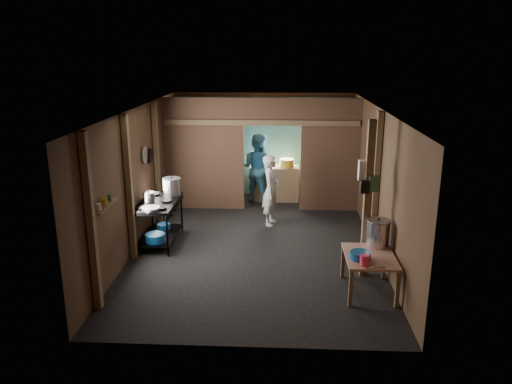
# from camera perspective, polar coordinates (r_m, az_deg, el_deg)

# --- Properties ---
(floor) EXTENTS (4.50, 7.00, 0.00)m
(floor) POSITION_cam_1_polar(r_m,az_deg,el_deg) (9.73, 0.06, -5.91)
(floor) COLOR black
(floor) RESTS_ON ground
(ceiling) EXTENTS (4.50, 7.00, 0.00)m
(ceiling) POSITION_cam_1_polar(r_m,az_deg,el_deg) (9.08, 0.06, 9.48)
(ceiling) COLOR #47403A
(ceiling) RESTS_ON ground
(wall_back) EXTENTS (4.50, 0.00, 2.60)m
(wall_back) POSITION_cam_1_polar(r_m,az_deg,el_deg) (12.74, 0.85, 5.47)
(wall_back) COLOR #493225
(wall_back) RESTS_ON ground
(wall_front) EXTENTS (4.50, 0.00, 2.60)m
(wall_front) POSITION_cam_1_polar(r_m,az_deg,el_deg) (6.01, -1.60, -6.88)
(wall_front) COLOR #493225
(wall_front) RESTS_ON ground
(wall_left) EXTENTS (0.00, 7.00, 2.60)m
(wall_left) POSITION_cam_1_polar(r_m,az_deg,el_deg) (9.69, -13.35, 1.65)
(wall_left) COLOR #493225
(wall_left) RESTS_ON ground
(wall_right) EXTENTS (0.00, 7.00, 2.60)m
(wall_right) POSITION_cam_1_polar(r_m,az_deg,el_deg) (9.48, 13.77, 1.30)
(wall_right) COLOR #493225
(wall_right) RESTS_ON ground
(partition_left) EXTENTS (1.85, 0.10, 2.60)m
(partition_left) POSITION_cam_1_polar(r_m,az_deg,el_deg) (11.59, -5.97, 4.32)
(partition_left) COLOR brown
(partition_left) RESTS_ON floor
(partition_right) EXTENTS (1.35, 0.10, 2.60)m
(partition_right) POSITION_cam_1_polar(r_m,az_deg,el_deg) (11.51, 8.49, 4.15)
(partition_right) COLOR brown
(partition_right) RESTS_ON floor
(partition_header) EXTENTS (1.30, 0.10, 0.60)m
(partition_header) POSITION_cam_1_polar(r_m,az_deg,el_deg) (11.29, 1.91, 9.24)
(partition_header) COLOR brown
(partition_header) RESTS_ON wall_back
(turquoise_panel) EXTENTS (4.40, 0.06, 2.50)m
(turquoise_panel) POSITION_cam_1_polar(r_m,az_deg,el_deg) (12.69, 0.83, 5.20)
(turquoise_panel) COLOR #68C0BA
(turquoise_panel) RESTS_ON wall_back
(back_counter) EXTENTS (1.20, 0.50, 0.85)m
(back_counter) POSITION_cam_1_polar(r_m,az_deg,el_deg) (12.39, 2.12, 1.00)
(back_counter) COLOR brown
(back_counter) RESTS_ON floor
(wall_clock) EXTENTS (0.20, 0.03, 0.20)m
(wall_clock) POSITION_cam_1_polar(r_m,az_deg,el_deg) (12.54, 1.99, 8.07)
(wall_clock) COLOR silver
(wall_clock) RESTS_ON wall_back
(post_left_a) EXTENTS (0.10, 0.12, 2.60)m
(post_left_a) POSITION_cam_1_polar(r_m,az_deg,el_deg) (7.31, -18.35, -3.45)
(post_left_a) COLOR brown
(post_left_a) RESTS_ON floor
(post_left_b) EXTENTS (0.10, 0.12, 2.60)m
(post_left_b) POSITION_cam_1_polar(r_m,az_deg,el_deg) (8.93, -14.31, 0.37)
(post_left_b) COLOR brown
(post_left_b) RESTS_ON floor
(post_left_c) EXTENTS (0.10, 0.12, 2.60)m
(post_left_c) POSITION_cam_1_polar(r_m,az_deg,el_deg) (10.80, -11.26, 3.23)
(post_left_c) COLOR brown
(post_left_c) RESTS_ON floor
(post_right) EXTENTS (0.10, 0.12, 2.60)m
(post_right) POSITION_cam_1_polar(r_m,az_deg,el_deg) (9.28, 13.57, 1.00)
(post_right) COLOR brown
(post_right) RESTS_ON floor
(post_free) EXTENTS (0.12, 0.12, 2.60)m
(post_free) POSITION_cam_1_polar(r_m,az_deg,el_deg) (8.18, 12.65, -0.96)
(post_free) COLOR brown
(post_free) RESTS_ON floor
(cross_beam) EXTENTS (4.40, 0.12, 0.12)m
(cross_beam) POSITION_cam_1_polar(r_m,az_deg,el_deg) (11.28, 0.61, 7.96)
(cross_beam) COLOR brown
(cross_beam) RESTS_ON wall_left
(pan_lid_big) EXTENTS (0.03, 0.34, 0.34)m
(pan_lid_big) POSITION_cam_1_polar(r_m,az_deg,el_deg) (9.98, -12.63, 4.17)
(pan_lid_big) COLOR gray
(pan_lid_big) RESTS_ON wall_left
(pan_lid_small) EXTENTS (0.03, 0.30, 0.30)m
(pan_lid_small) POSITION_cam_1_polar(r_m,az_deg,el_deg) (10.38, -12.02, 4.09)
(pan_lid_small) COLOR black
(pan_lid_small) RESTS_ON wall_left
(wall_shelf) EXTENTS (0.14, 0.80, 0.03)m
(wall_shelf) POSITION_cam_1_polar(r_m,az_deg,el_deg) (7.72, -16.91, -1.53)
(wall_shelf) COLOR brown
(wall_shelf) RESTS_ON wall_left
(jar_white) EXTENTS (0.07, 0.07, 0.10)m
(jar_white) POSITION_cam_1_polar(r_m,az_deg,el_deg) (7.47, -17.58, -1.63)
(jar_white) COLOR silver
(jar_white) RESTS_ON wall_shelf
(jar_yellow) EXTENTS (0.08, 0.08, 0.10)m
(jar_yellow) POSITION_cam_1_polar(r_m,az_deg,el_deg) (7.70, -16.95, -1.07)
(jar_yellow) COLOR gold
(jar_yellow) RESTS_ON wall_shelf
(jar_green) EXTENTS (0.06, 0.06, 0.10)m
(jar_green) POSITION_cam_1_polar(r_m,az_deg,el_deg) (7.90, -16.42, -0.60)
(jar_green) COLOR #33623A
(jar_green) RESTS_ON wall_shelf
(bag_white) EXTENTS (0.22, 0.15, 0.32)m
(bag_white) POSITION_cam_1_polar(r_m,az_deg,el_deg) (8.13, 12.42, 2.44)
(bag_white) COLOR silver
(bag_white) RESTS_ON post_free
(bag_green) EXTENTS (0.16, 0.12, 0.24)m
(bag_green) POSITION_cam_1_polar(r_m,az_deg,el_deg) (8.06, 13.34, 0.95)
(bag_green) COLOR #33623A
(bag_green) RESTS_ON post_free
(bag_black) EXTENTS (0.14, 0.10, 0.20)m
(bag_black) POSITION_cam_1_polar(r_m,az_deg,el_deg) (8.03, 12.36, 0.58)
(bag_black) COLOR black
(bag_black) RESTS_ON post_free
(gas_range) EXTENTS (0.73, 1.43, 0.84)m
(gas_range) POSITION_cam_1_polar(r_m,az_deg,el_deg) (9.79, -11.03, -3.44)
(gas_range) COLOR black
(gas_range) RESTS_ON floor
(prep_table) EXTENTS (0.75, 1.03, 0.61)m
(prep_table) POSITION_cam_1_polar(r_m,az_deg,el_deg) (7.97, 12.78, -9.10)
(prep_table) COLOR tan
(prep_table) RESTS_ON floor
(stove_pot_large) EXTENTS (0.36, 0.36, 0.36)m
(stove_pot_large) POSITION_cam_1_polar(r_m,az_deg,el_deg) (10.04, -9.62, 0.59)
(stove_pot_large) COLOR silver
(stove_pot_large) RESTS_ON gas_range
(stove_pot_med) EXTENTS (0.25, 0.25, 0.20)m
(stove_pot_med) POSITION_cam_1_polar(r_m,az_deg,el_deg) (9.68, -12.17, -0.60)
(stove_pot_med) COLOR silver
(stove_pot_med) RESTS_ON gas_range
(frying_pan) EXTENTS (0.42, 0.59, 0.07)m
(frying_pan) POSITION_cam_1_polar(r_m,az_deg,el_deg) (9.18, -11.94, -1.87)
(frying_pan) COLOR gray
(frying_pan) RESTS_ON gas_range
(blue_tub_front) EXTENTS (0.37, 0.37, 0.15)m
(blue_tub_front) POSITION_cam_1_polar(r_m,az_deg,el_deg) (9.54, -11.46, -5.15)
(blue_tub_front) COLOR #134C88
(blue_tub_front) RESTS_ON gas_range
(blue_tub_back) EXTENTS (0.27, 0.27, 0.11)m
(blue_tub_back) POSITION_cam_1_polar(r_m,az_deg,el_deg) (10.17, -10.53, -3.89)
(blue_tub_back) COLOR #134C88
(blue_tub_back) RESTS_ON gas_range
(stock_pot) EXTENTS (0.46, 0.46, 0.45)m
(stock_pot) POSITION_cam_1_polar(r_m,az_deg,el_deg) (8.19, 13.79, -4.62)
(stock_pot) COLOR silver
(stock_pot) RESTS_ON prep_table
(wash_basin) EXTENTS (0.34, 0.34, 0.12)m
(wash_basin) POSITION_cam_1_polar(r_m,az_deg,el_deg) (7.67, 11.84, -7.12)
(wash_basin) COLOR #134C88
(wash_basin) RESTS_ON prep_table
(pink_bucket) EXTENTS (0.16, 0.16, 0.16)m
(pink_bucket) POSITION_cam_1_polar(r_m,az_deg,el_deg) (7.46, 12.33, -7.63)
(pink_bucket) COLOR #F23059
(pink_bucket) RESTS_ON prep_table
(knife) EXTENTS (0.30, 0.09, 0.01)m
(knife) POSITION_cam_1_polar(r_m,az_deg,el_deg) (7.44, 13.50, -8.42)
(knife) COLOR silver
(knife) RESTS_ON prep_table
(yellow_tub) EXTENTS (0.35, 0.35, 0.19)m
(yellow_tub) POSITION_cam_1_polar(r_m,az_deg,el_deg) (12.26, 3.53, 3.34)
(yellow_tub) COLOR gold
(yellow_tub) RESTS_ON back_counter
(cook) EXTENTS (0.45, 0.61, 1.52)m
(cook) POSITION_cam_1_polar(r_m,az_deg,el_deg) (10.55, 1.74, 0.20)
(cook) COLOR silver
(cook) RESTS_ON floor
(worker_back) EXTENTS (1.02, 0.93, 1.70)m
(worker_back) POSITION_cam_1_polar(r_m,az_deg,el_deg) (12.16, 0.18, 2.79)
(worker_back) COLOR teal
(worker_back) RESTS_ON floor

